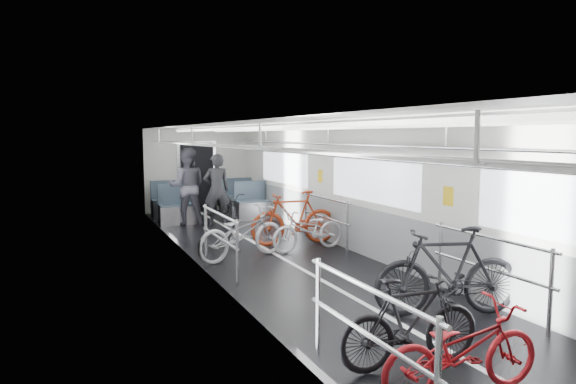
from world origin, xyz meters
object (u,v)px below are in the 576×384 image
bike_left_far (242,233)px  bike_right_far (294,218)px  bike_left_mid (411,322)px  bike_aisle (232,208)px  person_standing (217,190)px  bike_right_near (448,272)px  bike_left_near (462,349)px  person_seated (187,186)px  bike_right_mid (309,230)px

bike_left_far → bike_right_far: size_ratio=0.98×
bike_left_mid → bike_right_far: (1.28, 5.50, 0.10)m
bike_aisle → person_standing: 0.60m
bike_left_far → bike_right_near: size_ratio=0.97×
bike_left_near → bike_left_mid: bike_left_mid is taller
bike_right_near → person_seated: (-1.47, 7.74, 0.40)m
person_seated → bike_right_mid: bearing=127.1°
bike_right_far → bike_aisle: (-0.46, 2.73, -0.14)m
bike_right_near → person_standing: person_standing is taller
bike_aisle → bike_left_mid: bearing=-81.8°
bike_left_far → person_seated: (-0.09, 3.94, 0.48)m
bike_right_near → person_seated: person_seated is taller
person_standing → bike_left_far: bearing=84.4°
person_seated → bike_left_far: bearing=107.3°
bike_right_far → person_seated: (-1.45, 3.23, 0.41)m
bike_right_far → bike_left_mid: bearing=-7.9°
person_seated → person_standing: bearing=164.3°
bike_right_far → person_seated: person_seated is taller
person_standing → person_seated: person_seated is taller
bike_left_far → person_standing: person_standing is taller
bike_left_mid → bike_right_mid: (1.31, 4.90, -0.04)m
bike_left_mid → person_seated: (-0.17, 8.73, 0.51)m
bike_left_near → person_standing: 8.96m
bike_left_mid → bike_left_near: bearing=-167.0°
bike_right_mid → bike_aisle: (-0.49, 3.33, 0.00)m
bike_right_mid → bike_aisle: same height
bike_left_near → person_standing: person_standing is taller
bike_left_near → bike_right_near: (1.22, 1.59, 0.15)m
bike_left_mid → person_seated: size_ratio=0.78×
person_standing → bike_left_mid: bearing=90.0°
bike_aisle → person_seated: size_ratio=0.82×
bike_left_far → person_standing: bearing=-24.8°
bike_left_near → bike_left_mid: 0.61m
bike_left_near → bike_aisle: (0.75, 8.84, 0.01)m
bike_right_far → bike_aisle: bearing=-165.3°
bike_right_mid → person_seated: (-1.48, 3.83, 0.55)m
bike_left_near → bike_right_far: bike_right_far is taller
bike_left_mid → bike_aisle: 8.28m
bike_left_near → bike_right_mid: bearing=-7.1°
bike_right_far → bike_right_near: bearing=5.4°
bike_left_near → person_seated: size_ratio=0.80×
bike_left_far → person_standing: size_ratio=1.02×
bike_right_near → person_standing: size_ratio=1.05×
person_standing → person_seated: size_ratio=0.93×
bike_right_far → bike_left_near: bearing=-6.0°
bike_right_mid → person_standing: bearing=-173.5°
bike_left_mid → person_seated: person_seated is taller
bike_left_far → person_seated: 3.97m
bike_left_near → bike_left_far: bearing=7.2°
bike_right_mid → person_seated: person_seated is taller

